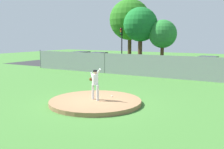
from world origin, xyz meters
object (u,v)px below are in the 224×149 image
parked_car_silver (207,66)px  baseball (112,96)px  traffic_light_near (121,39)px  pitcher_youth (95,81)px  parked_car_champagne (80,59)px  traffic_cone_orange (159,66)px  parked_car_teal (96,60)px

parked_car_silver → baseball: bearing=-100.9°
parked_car_silver → traffic_light_near: traffic_light_near is taller
pitcher_youth → traffic_light_near: (-8.28, 18.46, 1.98)m
baseball → parked_car_champagne: parked_car_champagne is taller
parked_car_silver → traffic_light_near: size_ratio=0.93×
baseball → traffic_cone_orange: 15.47m
parked_car_teal → traffic_light_near: 5.10m
pitcher_youth → traffic_light_near: bearing=114.1°
pitcher_youth → traffic_cone_orange: bearing=98.5°
parked_car_teal → parked_car_champagne: size_ratio=0.95×
baseball → traffic_light_near: size_ratio=0.02×
baseball → parked_car_teal: 16.19m
traffic_cone_orange → parked_car_teal: bearing=-162.0°
parked_car_teal → baseball: bearing=-53.5°
pitcher_youth → parked_car_teal: pitcher_youth is taller
traffic_cone_orange → traffic_light_near: traffic_light_near is taller
parked_car_teal → parked_car_champagne: (-2.63, 0.25, -0.00)m
parked_car_teal → traffic_cone_orange: 7.15m
pitcher_youth → parked_car_teal: size_ratio=0.39×
parked_car_champagne → traffic_cone_orange: parked_car_champagne is taller
baseball → parked_car_champagne: 18.06m
traffic_cone_orange → baseball: bearing=-79.4°
pitcher_youth → parked_car_silver: (2.97, 14.35, -0.40)m
parked_car_silver → traffic_light_near: 12.21m
pitcher_youth → parked_car_silver: size_ratio=0.39×
baseball → parked_car_teal: size_ratio=0.02×
pitcher_youth → baseball: 1.45m
parked_car_teal → parked_car_silver: 12.18m
parked_car_silver → parked_car_champagne: (-14.80, -0.06, 0.02)m
pitcher_youth → parked_car_champagne: 18.55m
parked_car_silver → parked_car_champagne: parked_car_champagne is taller
parked_car_champagne → traffic_light_near: size_ratio=0.99×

